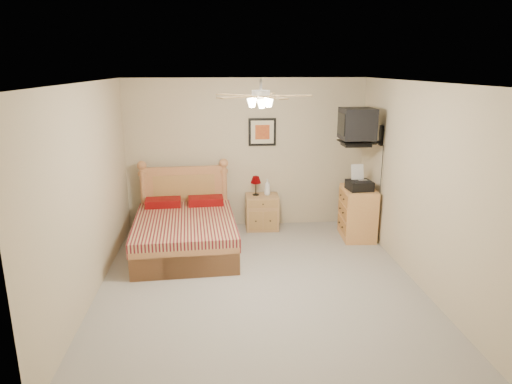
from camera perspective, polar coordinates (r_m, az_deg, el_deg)
floor at (r=5.96m, az=0.34°, el=-11.23°), size 4.50×4.50×0.00m
ceiling at (r=5.33m, az=0.39°, el=13.57°), size 4.00×4.50×0.04m
wall_back at (r=7.70m, az=-1.24°, el=4.78°), size 4.00×0.04×2.50m
wall_front at (r=3.40m, az=4.03°, el=-9.32°), size 4.00×0.04×2.50m
wall_left at (r=5.69m, az=-20.13°, el=-0.03°), size 0.04×4.50×2.50m
wall_right at (r=6.04m, az=19.62°, el=0.88°), size 0.04×4.50×2.50m
bed at (r=6.76m, az=-8.95°, el=-2.56°), size 1.53×1.95×1.21m
nightstand at (r=7.72m, az=0.77°, el=-2.52°), size 0.55×0.42×0.59m
table_lamp at (r=7.61m, az=-0.02°, el=0.80°), size 0.20×0.20×0.33m
lotion_bottle at (r=7.63m, az=1.42°, el=0.62°), size 0.14×0.14×0.27m
framed_picture at (r=7.64m, az=0.79°, el=7.51°), size 0.46×0.04×0.46m
dresser at (r=7.47m, az=12.59°, el=-2.58°), size 0.53×0.73×0.82m
fax_machine at (r=7.21m, az=12.85°, el=1.73°), size 0.39×0.41×0.38m
magazine_lower at (r=7.58m, az=11.86°, el=1.05°), size 0.20×0.27×0.02m
magazine_upper at (r=7.60m, az=11.94°, el=1.26°), size 0.29×0.31×0.02m
wall_tv at (r=7.07m, az=13.70°, el=7.98°), size 0.56×0.46×0.58m
ceiling_fan at (r=5.14m, az=0.60°, el=11.93°), size 1.14×1.14×0.28m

